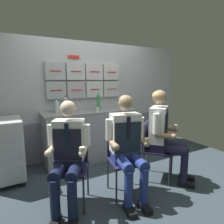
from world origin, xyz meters
The scene contains 15 objects.
ground centered at (0.00, 0.00, -0.02)m, with size 4.80×4.80×0.04m, color #303C44.
galley_bulkhead centered at (-0.01, 1.37, 1.06)m, with size 4.20×0.14×2.15m.
galley_counter centered at (-0.09, 1.09, 0.45)m, with size 1.70×0.53×0.90m.
service_trolley centered at (-1.45, 0.93, 0.49)m, with size 0.40×0.65×0.91m.
folding_chair_left centered at (-0.80, 0.04, 0.52)m, with size 0.54×0.54×0.85m.
crew_member_left centered at (-0.88, -0.11, 0.67)m, with size 0.57×0.65×1.23m.
folding_chair_right centered at (-0.14, -0.07, 0.52)m, with size 0.47×0.47×0.85m.
crew_member_right centered at (-0.17, -0.23, 0.70)m, with size 0.51×0.66×1.27m.
folding_chair_by_counter centered at (0.42, 0.00, 0.52)m, with size 0.56×0.56×0.85m.
crew_member_by_counter centered at (0.52, -0.12, 0.73)m, with size 0.66×0.70×1.31m.
water_bottle_blue_cap centered at (0.07, 1.11, 1.05)m, with size 0.07×0.07×0.32m.
sparkling_bottle_green centered at (-0.54, 1.13, 1.04)m, with size 0.07×0.07×0.29m.
water_bottle_clear centered at (-0.68, 1.17, 1.01)m, with size 0.07×0.07×0.24m.
coffee_cup_white centered at (0.11, 1.20, 0.94)m, with size 0.07×0.07×0.07m.
espresso_cup_small centered at (-0.04, 0.92, 0.94)m, with size 0.06×0.06×0.08m.
Camera 1 is at (-1.44, -2.12, 1.46)m, focal length 31.30 mm.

